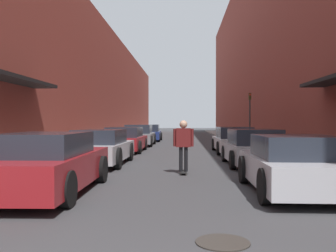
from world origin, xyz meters
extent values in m
plane|color=#38383A|center=(0.00, 23.99, 0.00)|extent=(131.93, 131.93, 0.00)
cube|color=gray|center=(-4.61, 29.98, 0.06)|extent=(1.80, 59.97, 0.12)
cube|color=gray|center=(4.61, 29.98, 0.06)|extent=(1.80, 59.97, 0.12)
cube|color=brown|center=(-7.51, 29.98, 4.51)|extent=(4.00, 59.97, 9.03)
cube|color=black|center=(-5.11, 10.49, 2.90)|extent=(1.00, 4.80, 0.12)
cube|color=brown|center=(7.51, 29.98, 7.71)|extent=(4.00, 59.97, 15.42)
cube|color=maroon|center=(-2.68, 6.70, 0.52)|extent=(1.82, 4.62, 0.67)
cube|color=#232833|center=(-2.68, 6.47, 1.09)|extent=(1.57, 2.41, 0.47)
cylinder|color=black|center=(-3.53, 8.12, 0.34)|extent=(0.18, 0.68, 0.68)
cylinder|color=black|center=(-1.83, 8.12, 0.34)|extent=(0.18, 0.68, 0.68)
cylinder|color=black|center=(-1.83, 5.27, 0.34)|extent=(0.18, 0.68, 0.68)
cube|color=#B7B7BC|center=(-2.72, 12.11, 0.49)|extent=(1.79, 4.50, 0.59)
cube|color=#232833|center=(-2.72, 11.88, 1.03)|extent=(1.55, 2.35, 0.49)
cylinder|color=black|center=(-3.57, 13.49, 0.36)|extent=(0.18, 0.72, 0.72)
cylinder|color=black|center=(-1.88, 13.49, 0.36)|extent=(0.18, 0.72, 0.72)
cylinder|color=black|center=(-3.57, 10.72, 0.36)|extent=(0.18, 0.72, 0.72)
cylinder|color=black|center=(-1.88, 10.72, 0.36)|extent=(0.18, 0.72, 0.72)
cube|color=maroon|center=(-2.77, 17.87, 0.48)|extent=(1.91, 4.33, 0.60)
cube|color=#232833|center=(-2.77, 17.66, 1.03)|extent=(1.65, 2.26, 0.50)
cylinder|color=black|center=(-3.67, 19.20, 0.32)|extent=(0.18, 0.65, 0.65)
cylinder|color=black|center=(-1.88, 19.20, 0.32)|extent=(0.18, 0.65, 0.65)
cylinder|color=black|center=(-3.67, 16.54, 0.32)|extent=(0.18, 0.65, 0.65)
cylinder|color=black|center=(-1.88, 16.54, 0.32)|extent=(0.18, 0.65, 0.65)
cube|color=gray|center=(-2.64, 22.98, 0.50)|extent=(1.83, 4.47, 0.62)
cube|color=#232833|center=(-2.64, 22.76, 1.09)|extent=(1.59, 2.33, 0.55)
cylinder|color=black|center=(-3.52, 24.36, 0.35)|extent=(0.18, 0.70, 0.70)
cylinder|color=black|center=(-1.77, 24.36, 0.35)|extent=(0.18, 0.70, 0.70)
cylinder|color=black|center=(-3.52, 21.60, 0.35)|extent=(0.18, 0.70, 0.70)
cylinder|color=black|center=(-1.77, 21.60, 0.35)|extent=(0.18, 0.70, 0.70)
cube|color=navy|center=(-2.55, 28.63, 0.48)|extent=(1.96, 3.99, 0.61)
cube|color=#232833|center=(-2.55, 28.43, 1.06)|extent=(1.69, 2.09, 0.54)
cylinder|color=black|center=(-3.47, 29.86, 0.33)|extent=(0.18, 0.65, 0.65)
cylinder|color=black|center=(-1.64, 29.86, 0.33)|extent=(0.18, 0.65, 0.65)
cylinder|color=black|center=(-3.47, 27.41, 0.33)|extent=(0.18, 0.65, 0.65)
cylinder|color=black|center=(-1.64, 27.41, 0.33)|extent=(0.18, 0.65, 0.65)
cube|color=#B7B7BC|center=(2.65, 6.94, 0.49)|extent=(1.84, 4.02, 0.60)
cube|color=#232833|center=(2.65, 6.74, 1.03)|extent=(1.59, 2.10, 0.47)
cylinder|color=black|center=(1.78, 8.18, 0.34)|extent=(0.18, 0.69, 0.69)
cylinder|color=black|center=(3.52, 8.18, 0.34)|extent=(0.18, 0.69, 0.69)
cylinder|color=black|center=(1.78, 5.70, 0.34)|extent=(0.18, 0.69, 0.69)
cube|color=#B7B7BC|center=(2.73, 12.06, 0.47)|extent=(1.91, 3.99, 0.59)
cube|color=#232833|center=(2.73, 11.86, 1.03)|extent=(1.64, 2.09, 0.53)
cylinder|color=black|center=(1.85, 13.28, 0.31)|extent=(0.18, 0.63, 0.63)
cylinder|color=black|center=(3.61, 13.28, 0.31)|extent=(0.18, 0.63, 0.63)
cylinder|color=black|center=(1.85, 10.84, 0.31)|extent=(0.18, 0.63, 0.63)
cylinder|color=black|center=(3.61, 10.84, 0.31)|extent=(0.18, 0.63, 0.63)
cube|color=silver|center=(2.76, 17.56, 0.47)|extent=(1.78, 4.75, 0.58)
cube|color=#232833|center=(2.76, 17.33, 1.03)|extent=(1.57, 2.47, 0.54)
cylinder|color=black|center=(1.89, 19.03, 0.32)|extent=(0.18, 0.64, 0.64)
cylinder|color=black|center=(3.63, 19.03, 0.32)|extent=(0.18, 0.64, 0.64)
cylinder|color=black|center=(1.89, 16.09, 0.32)|extent=(0.18, 0.64, 0.64)
cylinder|color=black|center=(3.63, 16.09, 0.32)|extent=(0.18, 0.64, 0.64)
cube|color=black|center=(0.25, 9.78, 0.07)|extent=(0.20, 0.78, 0.02)
cylinder|color=beige|center=(0.18, 10.03, 0.03)|extent=(0.03, 0.06, 0.06)
cylinder|color=beige|center=(0.33, 10.03, 0.03)|extent=(0.03, 0.06, 0.06)
cylinder|color=beige|center=(0.18, 9.53, 0.03)|extent=(0.03, 0.06, 0.06)
cylinder|color=beige|center=(0.33, 9.53, 0.03)|extent=(0.03, 0.06, 0.06)
cylinder|color=black|center=(0.18, 9.78, 0.44)|extent=(0.11, 0.11, 0.73)
cylinder|color=black|center=(0.33, 9.78, 0.44)|extent=(0.11, 0.11, 0.73)
cube|color=maroon|center=(0.25, 9.78, 1.08)|extent=(0.43, 0.20, 0.56)
sphere|color=tan|center=(0.25, 9.78, 1.48)|extent=(0.23, 0.23, 0.23)
cylinder|color=maroon|center=(-0.01, 9.78, 1.08)|extent=(0.09, 0.09, 0.53)
cylinder|color=maroon|center=(0.51, 9.78, 1.08)|extent=(0.09, 0.09, 0.53)
cylinder|color=#332D28|center=(0.76, 3.44, 0.01)|extent=(0.70, 0.70, 0.02)
cylinder|color=#2D2D2D|center=(4.74, 24.15, 1.81)|extent=(0.10, 0.10, 3.37)
cube|color=#332D0F|center=(4.74, 24.15, 3.27)|extent=(0.16, 0.16, 0.45)
sphere|color=red|center=(4.74, 24.06, 3.38)|extent=(0.11, 0.11, 0.11)
camera|label=1|loc=(0.26, -1.35, 1.56)|focal=40.00mm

